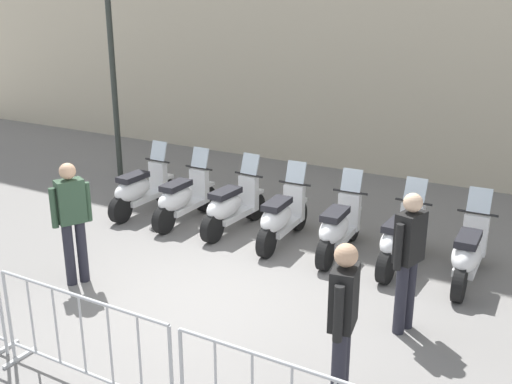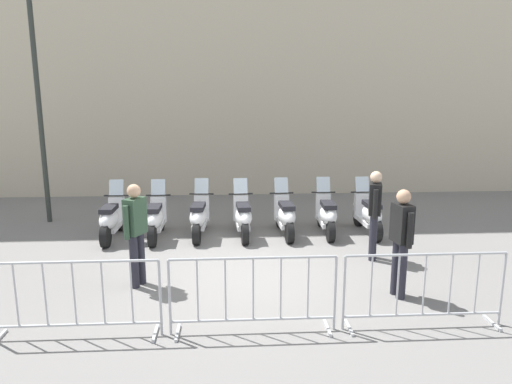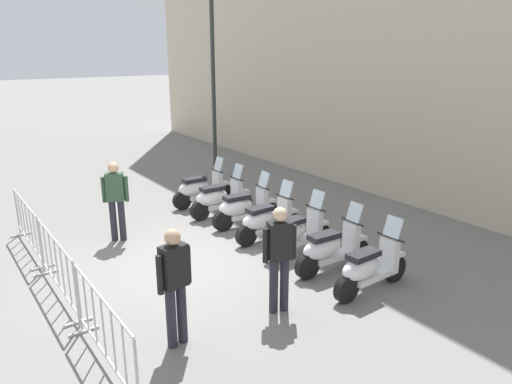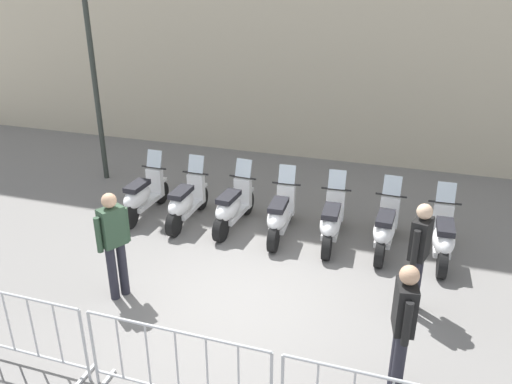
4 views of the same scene
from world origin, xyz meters
TOP-DOWN VIEW (x-y plane):
  - ground_plane at (0.00, 0.00)m, footprint 120.00×120.00m
  - motorcycle_0 at (-2.97, 1.98)m, footprint 0.56×1.72m
  - motorcycle_1 at (-2.01, 2.01)m, footprint 0.56×1.72m
  - motorcycle_2 at (-1.06, 2.13)m, footprint 0.56×1.72m
  - motorcycle_3 at (-0.09, 2.12)m, footprint 0.57×1.73m
  - motorcycle_4 at (0.86, 2.20)m, footprint 0.57×1.73m
  - motorcycle_5 at (1.81, 2.27)m, footprint 0.56×1.72m
  - motorcycle_6 at (2.77, 2.29)m, footprint 0.56×1.73m
  - barrier_segment_1 at (0.10, -2.16)m, footprint 2.24×0.54m
  - street_lamp at (-4.98, 3.49)m, footprint 0.36×0.36m
  - officer_near_row_end at (-1.81, -0.56)m, footprint 0.35×0.51m
  - officer_mid_plaza at (2.44, 0.66)m, footprint 0.29×0.54m
  - officer_by_barriers at (2.40, -1.05)m, footprint 0.29×0.54m

SIDE VIEW (x-z plane):
  - ground_plane at x=0.00m, z-range 0.00..0.00m
  - motorcycle_0 at x=-2.97m, z-range -0.16..1.07m
  - motorcycle_1 at x=-2.01m, z-range -0.16..1.07m
  - motorcycle_2 at x=-1.06m, z-range -0.16..1.07m
  - motorcycle_3 at x=-0.09m, z-range -0.16..1.07m
  - motorcycle_4 at x=0.86m, z-range -0.16..1.07m
  - motorcycle_5 at x=1.81m, z-range -0.16..1.07m
  - motorcycle_6 at x=2.77m, z-range -0.16..1.07m
  - barrier_segment_1 at x=0.10m, z-range -0.01..1.06m
  - officer_near_row_end at x=-1.81m, z-range 0.12..1.85m
  - officer_mid_plaza at x=2.44m, z-range 0.12..1.85m
  - officer_by_barriers at x=2.40m, z-range 0.12..1.85m
  - street_lamp at x=-4.98m, z-range 0.61..6.64m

